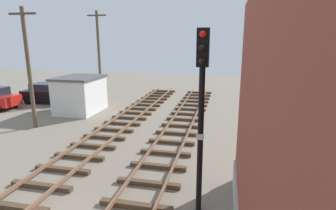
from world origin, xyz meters
The scene contains 5 objects.
signal_mast centered at (3.47, 3.32, 3.60)m, with size 0.36×0.40×5.77m.
control_hut centered at (-6.84, 14.02, 1.39)m, with size 3.00×3.80×2.76m.
parked_car_black centered at (-11.40, 16.19, 0.90)m, with size 4.20×2.04×1.76m.
utility_pole_near centered at (-7.70, 9.83, 3.87)m, with size 1.80×0.24×7.36m.
utility_pole_far centered at (-7.40, 18.69, 4.20)m, with size 1.80×0.24×8.02m.
Camera 1 is at (4.17, -4.56, 5.41)m, focal length 28.86 mm.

